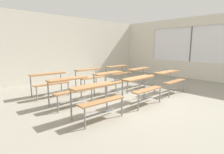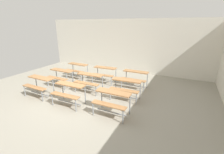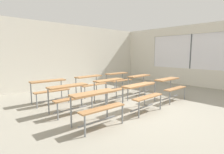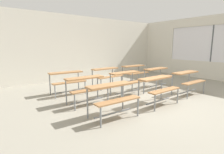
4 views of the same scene
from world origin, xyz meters
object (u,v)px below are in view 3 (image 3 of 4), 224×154
Objects in this scene: desk_bench_r0c2 at (170,84)px; desk_bench_r2c1 at (91,81)px; desk_bench_r1c0 at (70,92)px; desk_bench_r1c1 at (111,85)px; desk_bench_r1c2 at (141,80)px; desk_bench_r2c0 at (50,86)px; desk_bench_r0c0 at (97,101)px; desk_bench_r2c2 at (119,77)px; desk_bench_r0c1 at (142,91)px.

desk_bench_r2c1 is at bearing 123.45° from desk_bench_r0c2.
desk_bench_r1c0 is 1.52m from desk_bench_r1c1.
desk_bench_r0c2 is 0.99× the size of desk_bench_r1c2.
desk_bench_r2c0 is at bearing 143.36° from desk_bench_r0c2.
desk_bench_r1c0 is at bearing 92.19° from desk_bench_r0c0.
desk_bench_r1c1 is 2.01m from desk_bench_r2c2.
desk_bench_r0c0 is 1.16m from desk_bench_r1c0.
desk_bench_r0c1 and desk_bench_r2c2 have the same top height.
desk_bench_r1c2 is 1.23m from desk_bench_r2c2.
desk_bench_r2c1 is (0.06, 1.23, 0.00)m from desk_bench_r1c1.
desk_bench_r0c0 and desk_bench_r2c1 have the same top height.
desk_bench_r0c0 is 2.90m from desk_bench_r2c1.
desk_bench_r1c1 and desk_bench_r2c1 have the same top height.
desk_bench_r0c1 and desk_bench_r2c0 have the same top height.
desk_bench_r0c0 is 1.01× the size of desk_bench_r0c1.
desk_bench_r0c1 is at bearing -143.80° from desk_bench_r1c2.
desk_bench_r1c0 is 3.36m from desk_bench_r2c2.
desk_bench_r0c1 is 0.99× the size of desk_bench_r1c2.
desk_bench_r1c1 and desk_bench_r2c2 have the same top height.
desk_bench_r2c0 is (-1.57, 2.47, 0.00)m from desk_bench_r0c1.
desk_bench_r1c1 is 1.01× the size of desk_bench_r2c2.
desk_bench_r2c1 is 1.02× the size of desk_bench_r2c2.
desk_bench_r0c2 is at bearing -87.98° from desk_bench_r2c2.
desk_bench_r1c1 is (1.52, 0.04, 0.00)m from desk_bench_r1c0.
desk_bench_r0c1 is 1.00× the size of desk_bench_r1c1.
desk_bench_r0c2 is at bearing -34.01° from desk_bench_r2c0.
desk_bench_r0c1 and desk_bench_r1c0 have the same top height.
desk_bench_r1c2 is (1.61, 1.27, 0.00)m from desk_bench_r0c1.
desk_bench_r1c0 and desk_bench_r1c2 have the same top height.
desk_bench_r0c2 is at bearing 1.89° from desk_bench_r0c0.
desk_bench_r0c1 is at bearing -0.20° from desk_bench_r0c0.
desk_bench_r1c2 is (3.14, 1.22, 0.00)m from desk_bench_r0c0.
desk_bench_r0c1 and desk_bench_r2c1 have the same top height.
desk_bench_r1c2 is 3.40m from desk_bench_r2c0.
desk_bench_r1c1 is at bearing 2.56° from desk_bench_r1c0.
desk_bench_r1c1 is at bearing -95.54° from desk_bench_r2c1.
desk_bench_r1c2 and desk_bench_r2c0 have the same top height.
desk_bench_r0c0 and desk_bench_r0c1 have the same top height.
desk_bench_r0c1 is 0.98× the size of desk_bench_r2c1.
desk_bench_r0c0 is at bearing -142.76° from desk_bench_r1c1.
desk_bench_r0c0 and desk_bench_r2c2 have the same top height.
desk_bench_r1c1 is (-0.01, 1.26, 0.00)m from desk_bench_r0c1.
desk_bench_r0c0 and desk_bench_r2c0 have the same top height.
desk_bench_r1c1 is 1.98m from desk_bench_r2c0.
desk_bench_r1c2 is (1.63, 0.01, 0.00)m from desk_bench_r1c1.
desk_bench_r0c1 is at bearing -121.50° from desk_bench_r2c2.
desk_bench_r0c1 and desk_bench_r1c1 have the same top height.
desk_bench_r0c2 is at bearing 1.19° from desk_bench_r0c1.
desk_bench_r1c2 is at bearing -17.63° from desk_bench_r2c0.
desk_bench_r0c2 is 2.03m from desk_bench_r1c1.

